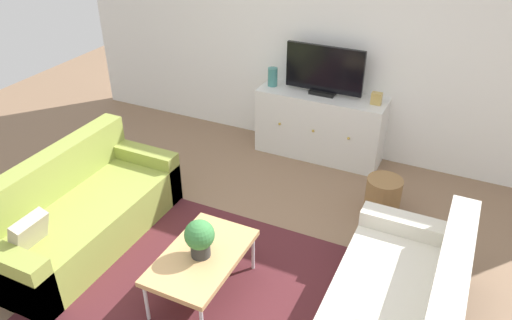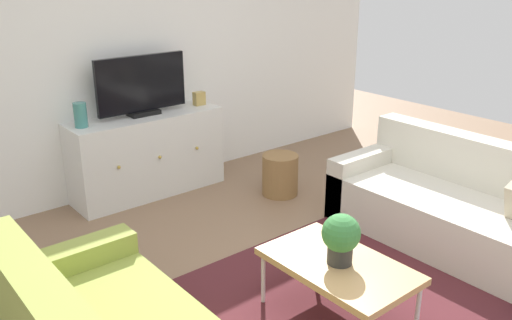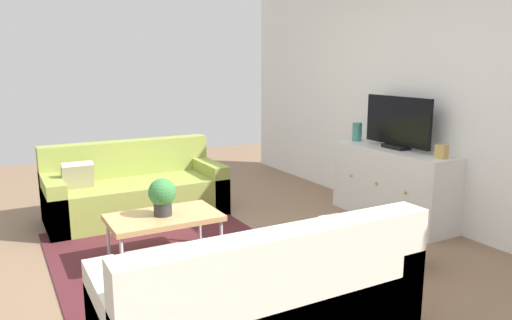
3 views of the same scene
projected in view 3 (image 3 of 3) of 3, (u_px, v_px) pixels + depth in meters
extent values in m
plane|color=#84664C|center=(192.00, 258.00, 4.15)|extent=(10.00, 10.00, 0.00)
cube|color=white|center=(415.00, 92.00, 5.09)|extent=(6.40, 0.12, 2.70)
cube|color=#4C1E23|center=(175.00, 261.00, 4.07)|extent=(2.50, 1.90, 0.01)
cube|color=olive|center=(137.00, 199.00, 5.22)|extent=(0.85, 1.84, 0.41)
cube|color=olive|center=(128.00, 175.00, 5.46)|extent=(0.20, 1.84, 0.79)
cube|color=olive|center=(208.00, 184.00, 5.60)|extent=(0.85, 0.18, 0.54)
cube|color=olive|center=(53.00, 204.00, 4.81)|extent=(0.85, 0.18, 0.54)
cube|color=#B2A58C|center=(78.00, 177.00, 4.83)|extent=(0.19, 0.30, 0.32)
cube|color=beige|center=(258.00, 308.00, 2.90)|extent=(0.85, 1.84, 0.41)
cube|color=beige|center=(287.00, 301.00, 2.58)|extent=(0.20, 1.84, 0.79)
cube|color=beige|center=(365.00, 269.00, 3.28)|extent=(0.85, 0.18, 0.54)
cube|color=#B2A58C|center=(157.00, 275.00, 2.60)|extent=(0.19, 0.30, 0.32)
cube|color=tan|center=(164.00, 218.00, 4.02)|extent=(0.55, 0.91, 0.04)
cylinder|color=silver|center=(108.00, 240.00, 4.07)|extent=(0.03, 0.03, 0.36)
cylinder|color=silver|center=(122.00, 260.00, 3.66)|extent=(0.03, 0.03, 0.36)
cylinder|color=silver|center=(200.00, 225.00, 4.46)|extent=(0.03, 0.03, 0.36)
cylinder|color=silver|center=(221.00, 241.00, 4.05)|extent=(0.03, 0.03, 0.36)
cylinder|color=#2D2D2D|center=(163.00, 209.00, 4.00)|extent=(0.15, 0.15, 0.11)
sphere|color=#387A3D|center=(162.00, 192.00, 3.97)|extent=(0.23, 0.23, 0.23)
cube|color=silver|center=(393.00, 184.00, 5.12)|extent=(1.44, 0.44, 0.77)
sphere|color=#B79338|center=(351.00, 176.00, 5.35)|extent=(0.03, 0.03, 0.03)
sphere|color=#B79338|center=(376.00, 183.00, 5.00)|extent=(0.03, 0.03, 0.03)
sphere|color=#B79338|center=(405.00, 192.00, 4.66)|extent=(0.03, 0.03, 0.03)
cube|color=black|center=(396.00, 147.00, 5.05)|extent=(0.28, 0.16, 0.04)
cube|color=black|center=(398.00, 121.00, 5.00)|extent=(0.87, 0.04, 0.50)
cylinder|color=teal|center=(357.00, 132.00, 5.54)|extent=(0.11, 0.11, 0.21)
cube|color=tan|center=(442.00, 152.00, 4.52)|extent=(0.11, 0.07, 0.13)
cylinder|color=olive|center=(400.00, 243.00, 3.96)|extent=(0.34, 0.34, 0.39)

